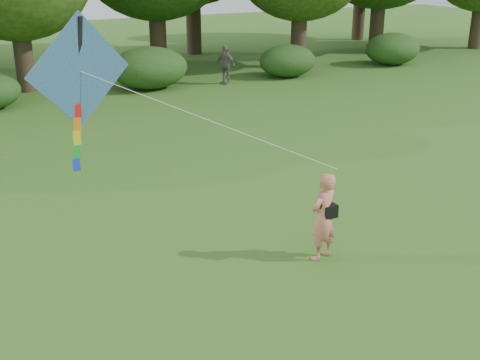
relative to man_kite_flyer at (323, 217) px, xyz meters
name	(u,v)px	position (x,y,z in m)	size (l,w,h in m)	color
ground	(331,281)	(-0.37, -0.86, -0.90)	(100.00, 100.00, 0.00)	#265114
man_kite_flyer	(323,217)	(0.00, 0.00, 0.00)	(0.65, 0.43, 1.79)	#D47663
bystander_right	(225,65)	(6.10, 16.40, 0.00)	(1.05, 0.44, 1.80)	#645A58
crossbody_bag	(329,211)	(0.12, -0.03, 0.12)	(0.43, 0.20, 0.71)	black
flying_kite	(80,74)	(-3.90, 2.32, 2.75)	(5.19, 2.74, 2.98)	#296BB4
shrub_band	(67,78)	(-1.09, 16.75, -0.04)	(39.15, 3.22, 1.88)	#264919
fallen_leaves	(172,237)	(-2.27, 2.29, -0.89)	(11.56, 14.37, 0.01)	olive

